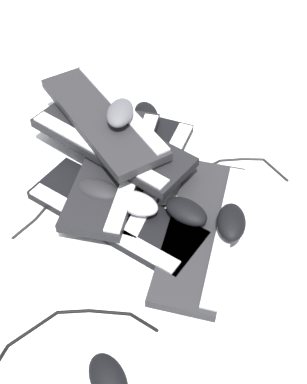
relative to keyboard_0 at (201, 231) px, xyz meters
The scene contains 16 objects.
ground_plane 0.18m from the keyboard_0, 151.91° to the left, with size 3.20×3.20×0.00m, color white.
keyboard_0 is the anchor object (origin of this frame).
keyboard_1 0.24m from the keyboard_0, 151.49° to the left, with size 0.17×0.45×0.03m.
keyboard_2 0.21m from the keyboard_0, 169.66° to the right, with size 0.46×0.23×0.03m.
keyboard_3 0.28m from the keyboard_0, 163.28° to the left, with size 0.23×0.46×0.03m.
keyboard_4 0.33m from the keyboard_0, 156.12° to the left, with size 0.46×0.25×0.03m.
keyboard_5 0.40m from the keyboard_0, 152.01° to the left, with size 0.45×0.37×0.03m.
mouse_0 0.08m from the keyboard_0, 21.80° to the left, with size 0.11×0.07×0.04m, color black.
mouse_1 0.27m from the keyboard_0, behind, with size 0.11×0.07×0.04m, color black.
mouse_2 0.41m from the keyboard_0, 95.14° to the right, with size 0.11×0.07×0.04m, color black.
mouse_3 0.44m from the keyboard_0, 131.34° to the left, with size 0.11×0.07×0.04m, color black.
mouse_4 0.36m from the keyboard_0, 148.81° to the left, with size 0.11×0.07×0.04m, color #4C4C51.
mouse_5 0.17m from the keyboard_0, behind, with size 0.11×0.07×0.04m, color #B7B7BC.
mouse_6 0.06m from the keyboard_0, 163.57° to the left, with size 0.11×0.07×0.04m, color black.
cable_0 0.18m from the keyboard_0, 149.00° to the left, with size 0.55×0.50×0.01m.
cable_1 0.41m from the keyboard_0, 114.91° to the right, with size 0.27×0.31×0.01m.
Camera 1 is at (0.37, -0.84, 1.00)m, focal length 50.00 mm.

